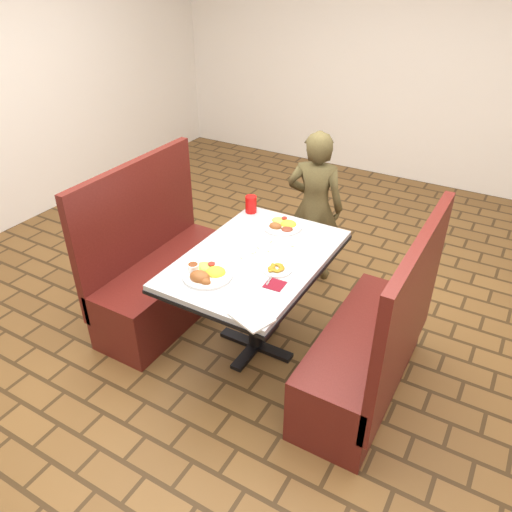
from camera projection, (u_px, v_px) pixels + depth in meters
name	position (u px, v px, depth m)	size (l,w,h in m)	color
room	(256.00, 60.00, 2.50)	(7.00, 7.04, 2.82)	brown
dining_table	(256.00, 269.00, 3.17)	(0.81, 1.21, 0.75)	#B2B4B7
booth_bench_left	(163.00, 276.00, 3.68)	(0.47, 1.20, 1.17)	#5E1B15
booth_bench_right	(371.00, 351.00, 3.00)	(0.47, 1.20, 1.17)	#5E1B15
diner_person	(315.00, 208.00, 3.97)	(0.46, 0.30, 1.25)	brown
near_dinner_plate	(206.00, 272.00, 2.91)	(0.29, 0.29, 0.09)	white
far_dinner_plate	(283.00, 224.00, 3.42)	(0.27, 0.27, 0.07)	white
plantain_plate	(277.00, 269.00, 2.97)	(0.18, 0.18, 0.03)	white
maroon_napkin	(275.00, 285.00, 2.85)	(0.11, 0.11, 0.00)	maroon
spoon_utensil	(270.00, 279.00, 2.89)	(0.01, 0.14, 0.00)	silver
red_tumbler	(251.00, 204.00, 3.60)	(0.08, 0.08, 0.12)	red
paper_napkin	(252.00, 317.00, 2.59)	(0.21, 0.16, 0.01)	white
knife_utensil	(210.00, 279.00, 2.88)	(0.01, 0.17, 0.00)	#B7B7BC
fork_utensil	(203.00, 277.00, 2.90)	(0.01, 0.14, 0.00)	silver
lettuce_shreds	(266.00, 253.00, 3.14)	(0.28, 0.32, 0.00)	#8BAF46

